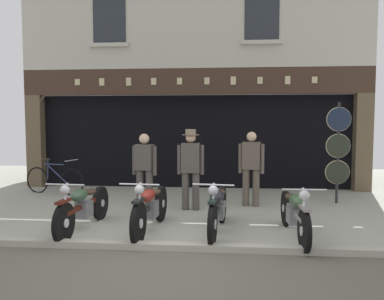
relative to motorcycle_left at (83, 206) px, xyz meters
name	(u,v)px	position (x,y,z in m)	size (l,w,h in m)	color
ground	(150,284)	(1.52, -1.91, -0.46)	(21.51, 22.00, 0.18)	#9C9F8E
shop_facade	(198,127)	(1.52, 6.10, 1.27)	(9.81, 4.42, 6.16)	black
motorcycle_left	(83,206)	(0.00, 0.00, 0.00)	(0.62, 2.06, 0.91)	black
motorcycle_center_left	(151,207)	(1.15, 0.01, 0.01)	(0.62, 2.05, 0.93)	black
motorcycle_center	(218,208)	(2.28, 0.04, 0.01)	(0.62, 2.04, 0.93)	black
motorcycle_center_right	(294,212)	(3.49, -0.11, 0.00)	(0.62, 2.03, 0.91)	black
salesman_left	(145,167)	(0.69, 1.72, 0.47)	(0.55, 0.30, 1.60)	#47423D
shopkeeper_center	(191,165)	(1.68, 1.66, 0.53)	(0.56, 0.36, 1.70)	#47423D
salesman_right	(251,165)	(2.97, 2.13, 0.49)	(0.55, 0.28, 1.63)	brown
tyre_sign_pole	(338,147)	(4.94, 2.59, 0.87)	(0.55, 0.06, 2.29)	#232328
advert_board_near	(146,129)	(0.14, 4.48, 1.25)	(0.69, 0.03, 0.96)	silver
leaning_bicycle	(54,180)	(-1.98, 3.11, -0.05)	(1.74, 0.64, 0.94)	black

